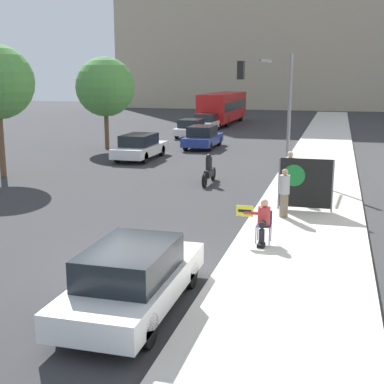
{
  "coord_description": "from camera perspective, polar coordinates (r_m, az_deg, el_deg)",
  "views": [
    {
      "loc": [
        4.48,
        -12.03,
        4.67
      ],
      "look_at": [
        0.23,
        3.53,
        1.16
      ],
      "focal_mm": 50.0,
      "sensor_mm": 36.0,
      "label": 1
    }
  ],
  "objects": [
    {
      "name": "sidewalk_curb",
      "position": [
        27.43,
        13.33,
        2.27
      ],
      "size": [
        3.69,
        90.0,
        0.12
      ],
      "primitive_type": "cube",
      "color": "beige",
      "rests_on": "ground_plane"
    },
    {
      "name": "traffic_light_pole",
      "position": [
        25.16,
        8.4,
        10.22
      ],
      "size": [
        2.55,
        2.31,
        5.53
      ],
      "color": "slate",
      "rests_on": "sidewalk_curb"
    },
    {
      "name": "pedestrian_behind",
      "position": [
        20.44,
        10.36,
        1.86
      ],
      "size": [
        0.34,
        0.34,
        1.8
      ],
      "rotation": [
        0.0,
        0.0,
        1.1
      ],
      "color": "#756651",
      "rests_on": "sidewalk_curb"
    },
    {
      "name": "protest_banner",
      "position": [
        18.68,
        11.96,
        0.93
      ],
      "size": [
        1.86,
        0.06,
        1.8
      ],
      "color": "slate",
      "rests_on": "sidewalk_curb"
    },
    {
      "name": "street_tree_midblock",
      "position": [
        35.1,
        -9.24,
        11.0
      ],
      "size": [
        3.76,
        3.76,
        5.87
      ],
      "color": "brown",
      "rests_on": "ground_plane"
    },
    {
      "name": "car_on_road_distant",
      "position": [
        41.9,
        -0.04,
        6.84
      ],
      "size": [
        1.83,
        4.47,
        1.4
      ],
      "color": "white",
      "rests_on": "ground_plane"
    },
    {
      "name": "jogger_on_sidewalk",
      "position": [
        17.69,
        9.81,
        -0.09
      ],
      "size": [
        0.34,
        0.34,
        1.61
      ],
      "rotation": [
        0.0,
        0.0,
        3.39
      ],
      "color": "#756651",
      "rests_on": "sidewalk_curb"
    },
    {
      "name": "car_on_road_nearest",
      "position": [
        30.72,
        -5.59,
        4.84
      ],
      "size": [
        1.82,
        4.74,
        1.44
      ],
      "color": "silver",
      "rests_on": "ground_plane"
    },
    {
      "name": "car_on_road_far_lane",
      "position": [
        46.79,
        1.54,
        7.46
      ],
      "size": [
        1.83,
        4.4,
        1.49
      ],
      "color": "white",
      "rests_on": "ground_plane"
    },
    {
      "name": "ground_plane",
      "position": [
        13.65,
        -4.9,
        -7.75
      ],
      "size": [
        160.0,
        160.0,
        0.0
      ],
      "primitive_type": "plane",
      "color": "#303033"
    },
    {
      "name": "car_on_road_midblock",
      "position": [
        35.34,
        1.15,
        5.88
      ],
      "size": [
        1.82,
        4.48,
        1.48
      ],
      "color": "navy",
      "rests_on": "ground_plane"
    },
    {
      "name": "city_bus_on_road",
      "position": [
        53.63,
        3.35,
        9.13
      ],
      "size": [
        2.61,
        11.58,
        3.02
      ],
      "color": "red",
      "rests_on": "ground_plane"
    },
    {
      "name": "seated_protester",
      "position": [
        14.87,
        7.56,
        -2.94
      ],
      "size": [
        0.97,
        0.77,
        1.24
      ],
      "rotation": [
        0.0,
        0.0,
        -0.05
      ],
      "color": "#474C56",
      "rests_on": "sidewalk_curb"
    },
    {
      "name": "parked_car_curbside",
      "position": [
        10.93,
        -6.32,
        -9.06
      ],
      "size": [
        1.77,
        4.53,
        1.4
      ],
      "color": "white",
      "rests_on": "ground_plane"
    },
    {
      "name": "motorcycle_on_road",
      "position": [
        23.54,
        1.82,
        2.22
      ],
      "size": [
        0.28,
        2.25,
        1.33
      ],
      "color": "black",
      "rests_on": "ground_plane"
    }
  ]
}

